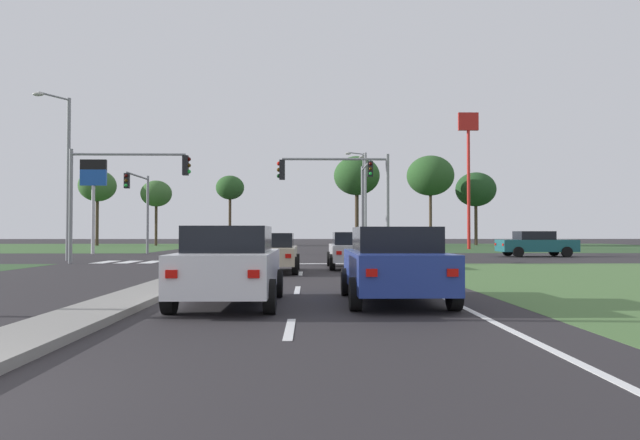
% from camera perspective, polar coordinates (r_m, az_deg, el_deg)
% --- Properties ---
extents(ground_plane, '(200.00, 200.00, 0.00)m').
position_cam_1_polar(ground_plane, '(34.71, -7.40, -3.68)').
color(ground_plane, '#282628').
extents(grass_verge_far_left, '(35.00, 35.00, 0.01)m').
position_cam_1_polar(grass_verge_far_left, '(65.86, -27.55, -2.39)').
color(grass_verge_far_left, '#385B2D').
rests_on(grass_verge_far_left, ground).
extents(grass_verge_far_right, '(35.00, 35.00, 0.01)m').
position_cam_1_polar(grass_verge_far_right, '(62.85, 19.11, -2.52)').
color(grass_verge_far_right, '#2D4C28').
rests_on(grass_verge_far_right, ground).
extents(median_island_near, '(1.20, 22.00, 0.14)m').
position_cam_1_polar(median_island_near, '(15.99, -14.92, -6.28)').
color(median_island_near, gray).
rests_on(median_island_near, ground).
extents(median_island_far, '(1.20, 36.00, 0.14)m').
position_cam_1_polar(median_island_far, '(59.60, -4.77, -2.60)').
color(median_island_far, '#ADA89E').
rests_on(median_island_far, ground).
extents(lane_dash_near, '(0.14, 2.00, 0.01)m').
position_cam_1_polar(lane_dash_near, '(9.05, -3.00, -10.65)').
color(lane_dash_near, silver).
rests_on(lane_dash_near, ground).
extents(lane_dash_second, '(0.14, 2.00, 0.01)m').
position_cam_1_polar(lane_dash_second, '(15.00, -2.24, -6.90)').
color(lane_dash_second, silver).
rests_on(lane_dash_second, ground).
extents(lane_dash_third, '(0.14, 2.00, 0.01)m').
position_cam_1_polar(lane_dash_third, '(20.98, -1.92, -5.29)').
color(lane_dash_third, silver).
rests_on(lane_dash_third, ground).
extents(edge_line_right, '(0.14, 24.00, 0.01)m').
position_cam_1_polar(edge_line_right, '(16.81, 9.43, -6.27)').
color(edge_line_right, silver).
rests_on(edge_line_right, ground).
extents(stop_bar_near, '(6.40, 0.50, 0.01)m').
position_cam_1_polar(stop_bar_near, '(27.51, -1.10, -4.33)').
color(stop_bar_near, silver).
rests_on(stop_bar_near, ground).
extents(crosswalk_bar_near, '(0.70, 2.80, 0.01)m').
position_cam_1_polar(crosswalk_bar_near, '(31.03, -20.34, -3.90)').
color(crosswalk_bar_near, silver).
rests_on(crosswalk_bar_near, ground).
extents(crosswalk_bar_second, '(0.70, 2.80, 0.01)m').
position_cam_1_polar(crosswalk_bar_second, '(30.67, -18.30, -3.95)').
color(crosswalk_bar_second, silver).
rests_on(crosswalk_bar_second, ground).
extents(crosswalk_bar_third, '(0.70, 2.80, 0.01)m').
position_cam_1_polar(crosswalk_bar_third, '(30.35, -16.22, -3.99)').
color(crosswalk_bar_third, silver).
rests_on(crosswalk_bar_third, ground).
extents(crosswalk_bar_fourth, '(0.70, 2.80, 0.01)m').
position_cam_1_polar(crosswalk_bar_fourth, '(30.07, -14.10, -4.03)').
color(crosswalk_bar_fourth, silver).
rests_on(crosswalk_bar_fourth, ground).
extents(crosswalk_bar_fifth, '(0.70, 2.80, 0.01)m').
position_cam_1_polar(crosswalk_bar_fifth, '(29.83, -11.95, -4.06)').
color(crosswalk_bar_fifth, silver).
rests_on(crosswalk_bar_fifth, ground).
extents(crosswalk_bar_sixth, '(0.70, 2.80, 0.01)m').
position_cam_1_polar(crosswalk_bar_sixth, '(29.64, -9.76, -4.09)').
color(crosswalk_bar_sixth, silver).
rests_on(crosswalk_bar_sixth, ground).
extents(crosswalk_bar_seventh, '(0.70, 2.80, 0.01)m').
position_cam_1_polar(crosswalk_bar_seventh, '(29.49, -7.54, -4.11)').
color(crosswalk_bar_seventh, silver).
rests_on(crosswalk_bar_seventh, ground).
extents(car_silver_near, '(2.08, 4.61, 1.50)m').
position_cam_1_polar(car_silver_near, '(24.20, 3.28, -2.93)').
color(car_silver_near, '#B7B7BC').
rests_on(car_silver_near, ground).
extents(car_white_second, '(2.04, 4.30, 1.61)m').
position_cam_1_polar(car_white_second, '(12.03, -8.87, -4.38)').
color(car_white_second, silver).
rests_on(car_white_second, ground).
extents(car_teal_third, '(4.62, 2.07, 1.57)m').
position_cam_1_polar(car_teal_third, '(37.95, 20.48, -2.20)').
color(car_teal_third, '#19565B').
rests_on(car_teal_third, ground).
extents(car_beige_fourth, '(1.99, 4.38, 1.46)m').
position_cam_1_polar(car_beige_fourth, '(21.71, -4.72, -3.17)').
color(car_beige_fourth, '#BCAD8E').
rests_on(car_beige_fourth, ground).
extents(car_blue_fifth, '(2.10, 4.33, 1.60)m').
position_cam_1_polar(car_blue_fifth, '(12.45, 7.33, -4.31)').
color(car_blue_fifth, navy).
rests_on(car_blue_fifth, ground).
extents(car_grey_sixth, '(4.15, 2.03, 1.49)m').
position_cam_1_polar(car_grey_sixth, '(34.25, 6.15, -2.44)').
color(car_grey_sixth, slate).
rests_on(car_grey_sixth, ground).
extents(traffic_signal_near_left, '(5.81, 0.32, 5.49)m').
position_cam_1_polar(traffic_signal_near_left, '(29.45, -19.39, 3.45)').
color(traffic_signal_near_left, gray).
rests_on(traffic_signal_near_left, ground).
extents(traffic_signal_near_right, '(5.44, 0.32, 5.29)m').
position_cam_1_polar(traffic_signal_near_right, '(28.01, 2.48, 3.30)').
color(traffic_signal_near_right, gray).
rests_on(traffic_signal_near_right, ground).
extents(traffic_signal_far_left, '(0.32, 5.05, 5.50)m').
position_cam_1_polar(traffic_signal_far_left, '(40.90, -17.30, 2.08)').
color(traffic_signal_far_left, gray).
rests_on(traffic_signal_far_left, ground).
extents(traffic_signal_far_right, '(0.32, 5.74, 6.20)m').
position_cam_1_polar(traffic_signal_far_right, '(39.34, 4.45, 2.87)').
color(traffic_signal_far_right, gray).
rests_on(traffic_signal_far_right, ground).
extents(street_lamp_second, '(1.23, 1.91, 8.64)m').
position_cam_1_polar(street_lamp_second, '(33.45, -23.78, 4.63)').
color(street_lamp_second, gray).
rests_on(street_lamp_second, ground).
extents(street_lamp_third, '(0.56, 2.00, 8.78)m').
position_cam_1_polar(street_lamp_third, '(53.05, 4.47, 2.46)').
color(street_lamp_third, gray).
rests_on(street_lamp_third, ground).
extents(street_lamp_fourth, '(1.95, 1.45, 8.98)m').
position_cam_1_polar(street_lamp_fourth, '(54.58, 4.17, 2.48)').
color(street_lamp_fourth, gray).
rests_on(street_lamp_fourth, ground).
extents(pedestrian_at_median, '(0.34, 0.34, 1.89)m').
position_cam_1_polar(pedestrian_at_median, '(47.88, -6.00, -1.46)').
color(pedestrian_at_median, maroon).
rests_on(pedestrian_at_median, median_island_far).
extents(fastfood_pole_sign, '(1.80, 0.40, 12.28)m').
position_cam_1_polar(fastfood_pole_sign, '(54.07, 14.39, 6.68)').
color(fastfood_pole_sign, red).
rests_on(fastfood_pole_sign, ground).
extents(fuel_price_totem, '(1.80, 0.24, 6.54)m').
position_cam_1_polar(fuel_price_totem, '(43.03, -21.41, 3.24)').
color(fuel_price_totem, silver).
rests_on(fuel_price_totem, ground).
extents(treeline_near, '(4.21, 4.21, 8.62)m').
position_cam_1_polar(treeline_near, '(70.87, -21.06, 3.13)').
color(treeline_near, '#423323').
rests_on(treeline_near, ground).
extents(treeline_second, '(3.51, 3.51, 7.43)m').
position_cam_1_polar(treeline_second, '(68.73, -15.82, 2.48)').
color(treeline_second, '#423323').
rests_on(treeline_second, ground).
extents(treeline_third, '(3.32, 3.32, 8.19)m').
position_cam_1_polar(treeline_third, '(68.97, -8.85, 3.11)').
color(treeline_third, '#423323').
rests_on(treeline_third, ground).
extents(treeline_fourth, '(5.49, 5.49, 10.62)m').
position_cam_1_polar(treeline_fourth, '(69.51, 3.64, 4.33)').
color(treeline_fourth, '#423323').
rests_on(treeline_fourth, ground).
extents(treeline_fifth, '(5.27, 5.27, 10.10)m').
position_cam_1_polar(treeline_fifth, '(66.10, 10.81, 4.29)').
color(treeline_fifth, '#423323').
rests_on(treeline_fifth, ground).
extents(treeline_sixth, '(4.73, 4.73, 8.59)m').
position_cam_1_polar(treeline_sixth, '(70.81, 15.08, 2.90)').
color(treeline_sixth, '#423323').
rests_on(treeline_sixth, ground).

